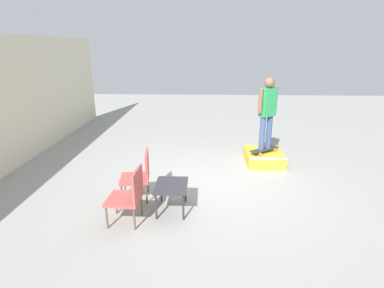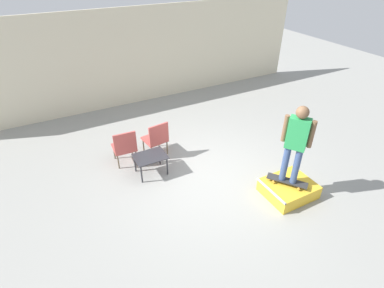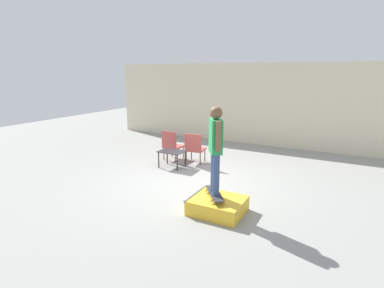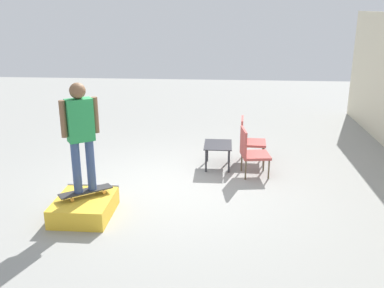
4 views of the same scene
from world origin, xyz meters
name	(u,v)px [view 2 (image 2 of 4)]	position (x,y,z in m)	size (l,w,h in m)	color
ground_plane	(211,178)	(0.00, 0.00, 0.00)	(24.00, 24.00, 0.00)	gray
house_wall_back	(137,57)	(0.00, 4.69, 1.50)	(12.00, 0.06, 3.00)	beige
skate_ramp_box	(288,189)	(1.18, -1.21, 0.15)	(1.03, 0.86, 0.32)	gold
skateboard_on_ramp	(287,181)	(1.11, -1.19, 0.38)	(0.65, 0.78, 0.07)	#2D2D2D
person_skater	(296,140)	(1.11, -1.19, 1.38)	(0.38, 0.48, 1.69)	#384C7A
coffee_table	(150,159)	(-1.12, 0.82, 0.41)	(0.72, 0.55, 0.48)	#2D2D33
patio_chair_left	(125,146)	(-1.52, 1.44, 0.50)	(0.54, 0.54, 0.93)	brown
patio_chair_right	(156,138)	(-0.72, 1.45, 0.50)	(0.59, 0.59, 0.93)	brown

